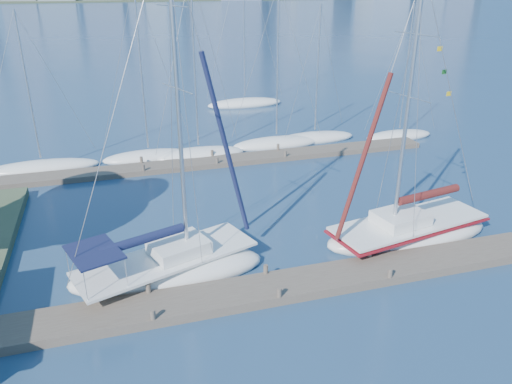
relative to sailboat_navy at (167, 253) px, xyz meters
name	(u,v)px	position (x,y,z in m)	size (l,w,h in m)	color
ground	(272,292)	(4.01, -2.47, -1.17)	(700.00, 700.00, 0.00)	navy
near_dock	(272,288)	(4.01, -2.47, -0.97)	(26.00, 2.00, 0.40)	brown
far_dock	(229,160)	(6.01, 13.53, -0.99)	(30.00, 1.80, 0.36)	brown
sailboat_navy	(167,253)	(0.00, 0.00, 0.00)	(8.96, 5.45, 14.71)	white
sailboat_maroon	(409,222)	(12.00, -0.01, -0.18)	(9.17, 4.41, 13.15)	white
bg_boat_0	(42,167)	(-6.57, 15.71, -0.94)	(7.78, 4.26, 10.71)	white
bg_boat_1	(149,156)	(0.65, 15.83, -0.92)	(6.82, 3.25, 12.41)	white
bg_boat_2	(199,154)	(4.20, 15.27, -0.90)	(7.13, 4.35, 13.04)	white
bg_boat_3	(276,143)	(10.50, 16.17, -0.91)	(7.23, 2.88, 12.27)	white
bg_boat_4	(315,138)	(13.93, 16.65, -0.94)	(6.97, 4.63, 10.70)	white
bg_boat_5	(399,135)	(20.84, 15.33, -0.94)	(6.10, 3.05, 10.69)	white
bg_boat_7	(245,103)	(11.67, 29.70, -0.87)	(7.96, 2.98, 15.76)	white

